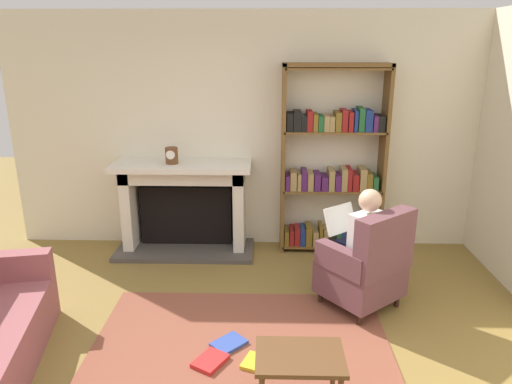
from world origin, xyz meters
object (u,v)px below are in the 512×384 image
(seated_reader, at_px, (358,241))
(side_table, at_px, (300,365))
(mantel_clock, at_px, (172,156))
(armchair_reading, at_px, (367,266))
(bookshelf, at_px, (333,167))
(fireplace, at_px, (185,203))

(seated_reader, xyz_separation_m, side_table, (-0.61, -1.45, -0.23))
(mantel_clock, xyz_separation_m, armchair_reading, (1.97, -1.20, -0.73))
(bookshelf, bearing_deg, fireplace, -178.90)
(armchair_reading, bearing_deg, bookshelf, -122.25)
(mantel_clock, xyz_separation_m, bookshelf, (1.80, 0.14, -0.15))
(mantel_clock, bearing_deg, seated_reader, -30.40)
(fireplace, relative_size, bookshelf, 0.74)
(fireplace, bearing_deg, mantel_clock, -135.43)
(fireplace, distance_m, seated_reader, 2.16)
(mantel_clock, bearing_deg, armchair_reading, -31.42)
(mantel_clock, height_order, seated_reader, mantel_clock)
(armchair_reading, distance_m, seated_reader, 0.23)
(mantel_clock, distance_m, seated_reader, 2.26)
(mantel_clock, relative_size, bookshelf, 0.08)
(bookshelf, distance_m, armchair_reading, 1.47)
(mantel_clock, relative_size, side_table, 0.32)
(bookshelf, distance_m, side_table, 2.82)
(fireplace, relative_size, side_table, 2.84)
(mantel_clock, relative_size, seated_reader, 0.16)
(fireplace, distance_m, side_table, 2.92)
(armchair_reading, height_order, seated_reader, seated_reader)
(side_table, bearing_deg, armchair_reading, 63.19)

